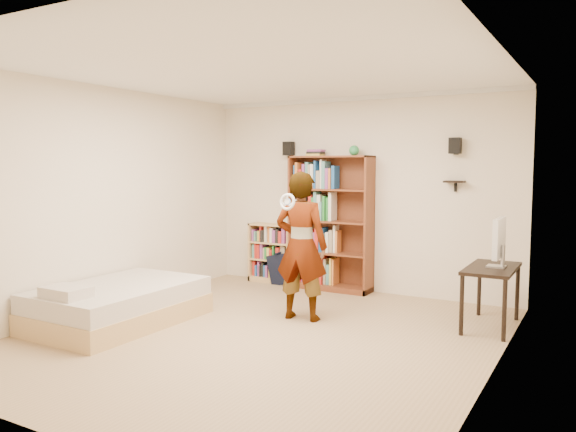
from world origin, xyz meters
name	(u,v)px	position (x,y,z in m)	size (l,w,h in m)	color
ground	(262,336)	(0.00, 0.00, 0.00)	(4.50, 5.00, 0.01)	tan
room_shell	(261,165)	(0.00, 0.00, 1.76)	(4.52, 5.02, 2.71)	#EDE2CB
crown_molding	(261,72)	(0.00, 0.00, 2.67)	(4.50, 5.00, 0.06)	silver
speaker_left	(289,149)	(-1.05, 2.40, 2.00)	(0.14, 0.12, 0.20)	black
speaker_right	(455,146)	(1.35, 2.40, 2.00)	(0.14, 0.12, 0.20)	black
wall_shelf	(454,182)	(1.35, 2.41, 1.55)	(0.25, 0.16, 0.03)	black
tall_bookshelf	(330,223)	(-0.33, 2.33, 0.94)	(1.19, 0.35, 1.89)	brown
low_bookshelf	(272,253)	(-1.32, 2.37, 0.44)	(0.70, 0.26, 0.88)	#D7BB74
computer_desk	(491,297)	(1.99, 1.50, 0.33)	(0.49, 0.98, 0.66)	black
imac	(497,243)	(2.03, 1.50, 0.93)	(0.11, 0.53, 0.53)	silver
daybed	(119,299)	(-1.63, -0.39, 0.27)	(1.20, 1.84, 0.54)	beige
person	(301,246)	(0.05, 0.77, 0.84)	(0.62, 0.40, 1.69)	black
wii_wheel	(287,202)	(0.05, 0.45, 1.36)	(0.19, 0.19, 0.03)	silver
navy_bag	(281,268)	(-1.13, 2.29, 0.23)	(0.35, 0.22, 0.47)	black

